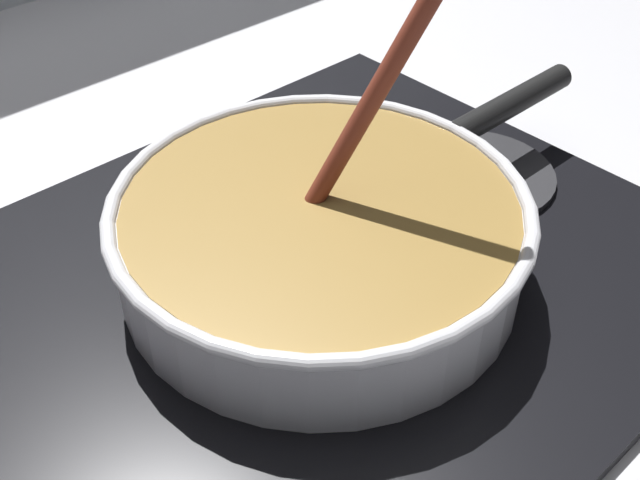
{
  "coord_description": "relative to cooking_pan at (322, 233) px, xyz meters",
  "views": [
    {
      "loc": [
        -0.2,
        -0.19,
        0.41
      ],
      "look_at": [
        0.09,
        0.13,
        0.04
      ],
      "focal_mm": 43.73,
      "sensor_mm": 36.0,
      "label": 1
    }
  ],
  "objects": [
    {
      "name": "cooking_pan",
      "position": [
        0.0,
        0.0,
        0.0
      ],
      "size": [
        0.45,
        0.3,
        0.26
      ],
      "color": "silver",
      "rests_on": "hob_plate"
    },
    {
      "name": "hob_plate",
      "position": [
        -0.0,
        0.0,
        -0.04
      ],
      "size": [
        0.56,
        0.48,
        0.01
      ],
      "primitive_type": "cube",
      "color": "black",
      "rests_on": "ground"
    },
    {
      "name": "spare_burner",
      "position": [
        0.18,
        0.0,
        -0.03
      ],
      "size": [
        0.14,
        0.14,
        0.01
      ],
      "primitive_type": "cylinder",
      "color": "#262628",
      "rests_on": "hob_plate"
    },
    {
      "name": "burner_ring",
      "position": [
        -0.0,
        0.0,
        -0.03
      ],
      "size": [
        0.2,
        0.2,
        0.01
      ],
      "primitive_type": "torus",
      "color": "#592D0C",
      "rests_on": "hob_plate"
    }
  ]
}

